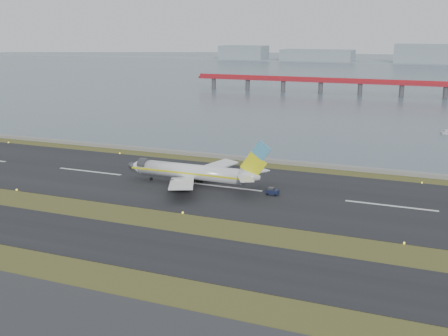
% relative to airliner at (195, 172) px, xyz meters
% --- Properties ---
extents(ground, '(1000.00, 1000.00, 0.00)m').
position_rel_airliner_xyz_m(ground, '(7.26, -28.44, -3.46)').
color(ground, '#364619').
rests_on(ground, ground).
extents(taxiway_strip, '(1000.00, 18.00, 0.10)m').
position_rel_airliner_xyz_m(taxiway_strip, '(7.26, -40.44, -3.41)').
color(taxiway_strip, black).
rests_on(taxiway_strip, ground).
extents(runway_strip, '(1000.00, 45.00, 0.10)m').
position_rel_airliner_xyz_m(runway_strip, '(7.26, 1.56, -3.41)').
color(runway_strip, black).
rests_on(runway_strip, ground).
extents(seawall, '(1000.00, 2.50, 1.00)m').
position_rel_airliner_xyz_m(seawall, '(7.26, 31.56, -2.96)').
color(seawall, gray).
rests_on(seawall, ground).
extents(bay_water, '(1400.00, 800.00, 1.30)m').
position_rel_airliner_xyz_m(bay_water, '(7.26, 431.56, -3.46)').
color(bay_water, '#4B5C6C').
rests_on(bay_water, ground).
extents(red_pier, '(260.00, 5.00, 10.20)m').
position_rel_airliner_xyz_m(red_pier, '(27.26, 221.56, 3.82)').
color(red_pier, '#B21E28').
rests_on(red_pier, ground).
extents(far_shoreline, '(1400.00, 80.00, 60.50)m').
position_rel_airliner_xyz_m(far_shoreline, '(20.88, 591.56, 2.61)').
color(far_shoreline, '#8D9CA7').
rests_on(far_shoreline, ground).
extents(airliner, '(38.52, 32.89, 12.80)m').
position_rel_airliner_xyz_m(airliner, '(0.00, 0.00, 0.00)').
color(airliner, white).
rests_on(airliner, ground).
extents(pushback_tug, '(2.93, 1.81, 1.83)m').
position_rel_airliner_xyz_m(pushback_tug, '(20.49, -0.54, -2.57)').
color(pushback_tug, '#141A37').
rests_on(pushback_tug, ground).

